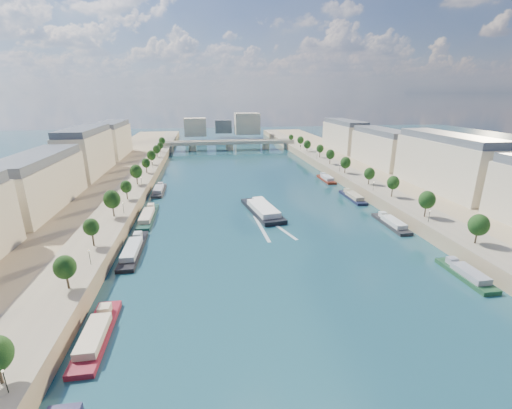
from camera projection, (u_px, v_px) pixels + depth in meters
name	position (u px, v px, depth m)	size (l,w,h in m)	color
ground	(254.00, 197.00, 162.80)	(700.00, 700.00, 0.00)	#0C2F36
quay_left	(93.00, 199.00, 151.70)	(44.00, 520.00, 5.00)	#9E8460
quay_right	(395.00, 186.00, 172.36)	(44.00, 520.00, 5.00)	#9E8460
pave_left	(128.00, 192.00, 153.06)	(14.00, 520.00, 0.10)	gray
pave_right	(367.00, 182.00, 169.42)	(14.00, 520.00, 0.10)	gray
trees_left	(132.00, 179.00, 153.54)	(4.80, 268.80, 8.26)	#382B1E
trees_right	(356.00, 167.00, 176.85)	(4.80, 268.80, 8.26)	#382B1E
lamps_left	(133.00, 192.00, 143.46)	(0.36, 200.36, 4.28)	black
lamps_right	(355.00, 175.00, 172.62)	(0.36, 200.36, 4.28)	black
buildings_left	(67.00, 163.00, 156.79)	(16.00, 226.00, 23.20)	#BDAA91
buildings_right	(409.00, 154.00, 181.18)	(16.00, 226.00, 23.20)	#BDAA91
skyline	(227.00, 125.00, 365.04)	(79.00, 42.00, 22.00)	#BDAA91
bridge	(230.00, 144.00, 296.86)	(112.00, 12.00, 8.15)	#C1B79E
tour_barge	(262.00, 210.00, 140.93)	(14.33, 33.04, 4.34)	black
wake	(270.00, 227.00, 125.82)	(11.88, 26.03, 0.04)	silver
moored_barges_left	(134.00, 249.00, 106.34)	(5.00, 160.98, 3.60)	#1E1D40
moored_barges_right	(394.00, 225.00, 125.81)	(5.00, 159.83, 3.60)	black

